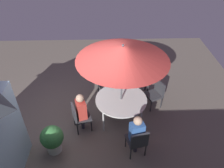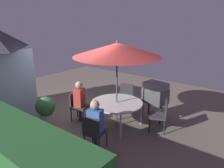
% 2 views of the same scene
% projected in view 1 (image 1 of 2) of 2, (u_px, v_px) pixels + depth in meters
% --- Properties ---
extents(ground_plane, '(11.00, 11.00, 0.00)m').
position_uv_depth(ground_plane, '(85.00, 120.00, 6.74)').
color(ground_plane, '#6B6056').
extents(patio_table, '(1.50, 1.50, 0.75)m').
position_uv_depth(patio_table, '(121.00, 100.00, 6.40)').
color(patio_table, white).
rests_on(patio_table, ground).
extents(patio_umbrella, '(2.40, 2.40, 2.51)m').
position_uv_depth(patio_umbrella, '(123.00, 53.00, 5.45)').
color(patio_umbrella, '#4C4C51').
rests_on(patio_umbrella, ground).
extents(bbq_grill, '(0.77, 0.61, 1.20)m').
position_uv_depth(bbq_grill, '(139.00, 74.00, 7.21)').
color(bbq_grill, '#47474C').
rests_on(bbq_grill, ground).
extents(chair_near_shed, '(0.59, 0.59, 0.90)m').
position_uv_depth(chair_near_shed, '(79.00, 116.00, 6.14)').
color(chair_near_shed, '#38383D').
rests_on(chair_near_shed, ground).
extents(chair_far_side, '(0.56, 0.56, 0.90)m').
position_uv_depth(chair_far_side, '(137.00, 141.00, 5.47)').
color(chair_far_side, '#38383D').
rests_on(chair_far_side, ground).
extents(chair_toward_hedge, '(0.61, 0.61, 0.90)m').
position_uv_depth(chair_toward_hedge, '(156.00, 93.00, 6.96)').
color(chair_toward_hedge, '#38383D').
rests_on(chair_toward_hedge, ground).
extents(chair_toward_house, '(0.60, 0.60, 0.90)m').
position_uv_depth(chair_toward_house, '(105.00, 82.00, 7.41)').
color(chair_toward_house, '#38383D').
rests_on(chair_toward_house, ground).
extents(potted_plant_by_shed, '(0.59, 0.59, 0.82)m').
position_uv_depth(potted_plant_by_shed, '(52.00, 139.00, 5.59)').
color(potted_plant_by_shed, silver).
rests_on(potted_plant_by_shed, ground).
extents(person_in_red, '(0.34, 0.40, 1.26)m').
position_uv_depth(person_in_red, '(81.00, 108.00, 6.01)').
color(person_in_red, '#CC3D33').
rests_on(person_in_red, ground).
extents(person_in_blue, '(0.39, 0.31, 1.26)m').
position_uv_depth(person_in_blue, '(137.00, 131.00, 5.37)').
color(person_in_blue, '#3866B2').
rests_on(person_in_blue, ground).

